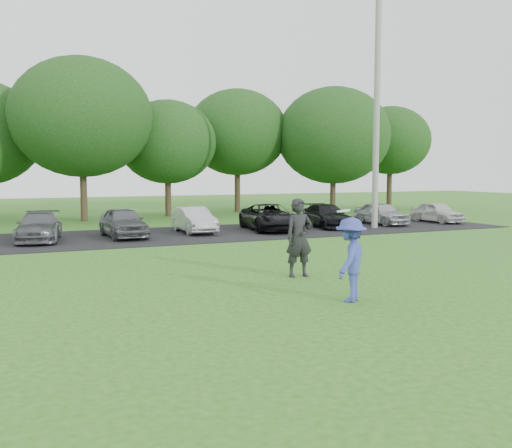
{
  "coord_description": "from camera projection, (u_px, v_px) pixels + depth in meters",
  "views": [
    {
      "loc": [
        -5.98,
        -9.91,
        2.67
      ],
      "look_at": [
        0.0,
        3.5,
        1.3
      ],
      "focal_mm": 40.0,
      "sensor_mm": 36.0,
      "label": 1
    }
  ],
  "objects": [
    {
      "name": "camera_bystander",
      "position": [
        299.0,
        238.0,
        14.35
      ],
      "size": [
        0.75,
        0.52,
        1.98
      ],
      "color": "black",
      "rests_on": "ground"
    },
    {
      "name": "frisbee_player",
      "position": [
        351.0,
        259.0,
        11.65
      ],
      "size": [
        1.27,
        1.21,
        1.9
      ],
      "color": "#3B47A8",
      "rests_on": "ground"
    },
    {
      "name": "parking_lot",
      "position": [
        162.0,
        235.0,
        23.5
      ],
      "size": [
        32.0,
        6.5,
        0.03
      ],
      "primitive_type": "cube",
      "color": "black",
      "rests_on": "ground"
    },
    {
      "name": "tree_row",
      "position": [
        143.0,
        132.0,
        32.54
      ],
      "size": [
        42.39,
        9.85,
        8.64
      ],
      "color": "#38281C",
      "rests_on": "ground"
    },
    {
      "name": "parked_cars",
      "position": [
        143.0,
        222.0,
        23.21
      ],
      "size": [
        30.38,
        4.83,
        1.2
      ],
      "color": "#A4A6AB",
      "rests_on": "parking_lot"
    },
    {
      "name": "ground",
      "position": [
        325.0,
        302.0,
        11.69
      ],
      "size": [
        100.0,
        100.0,
        0.0
      ],
      "primitive_type": "plane",
      "color": "#29651D",
      "rests_on": "ground"
    },
    {
      "name": "utility_pole",
      "position": [
        377.0,
        109.0,
        26.05
      ],
      "size": [
        0.28,
        0.28,
        10.99
      ],
      "primitive_type": "cylinder",
      "color": "#979692",
      "rests_on": "ground"
    }
  ]
}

